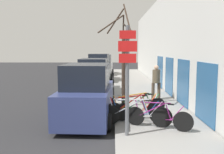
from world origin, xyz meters
name	(u,v)px	position (x,y,z in m)	size (l,w,h in m)	color
ground_plane	(98,96)	(0.00, 11.20, 0.00)	(80.00, 80.00, 0.00)	#28282B
sidewalk_curb	(137,88)	(2.60, 14.00, 0.07)	(3.20, 32.00, 0.15)	gray
building_facade	(162,43)	(4.35, 13.91, 3.22)	(0.23, 32.00, 6.50)	silver
signpost	(127,76)	(1.36, 3.82, 1.97)	(0.56, 0.14, 3.32)	#595B60
bicycle_0	(158,117)	(2.44, 4.51, 0.54)	(2.08, 0.99, 0.90)	black
bicycle_1	(135,114)	(1.70, 4.76, 0.56)	(2.46, 0.60, 0.96)	black
bicycle_2	(136,113)	(1.75, 5.13, 0.53)	(2.24, 0.44, 0.88)	black
bicycle_3	(134,110)	(1.70, 5.48, 0.56)	(2.37, 0.88, 0.95)	black
bicycle_4	(136,108)	(1.80, 5.63, 0.57)	(2.32, 1.24, 0.99)	black
bicycle_5	(142,107)	(2.04, 5.87, 0.54)	(2.07, 1.35, 0.91)	black
parked_car_0	(87,95)	(-0.07, 5.95, 1.00)	(2.16, 4.40, 2.22)	navy
parked_car_1	(94,78)	(-0.27, 11.78, 1.02)	(2.01, 4.69, 2.23)	#B2B7BC
parked_car_2	(100,69)	(-0.25, 17.75, 1.09)	(2.15, 4.26, 2.43)	#51565B
parked_car_3	(103,66)	(-0.16, 23.28, 1.01)	(2.17, 4.77, 2.26)	silver
pedestrian_near	(156,80)	(3.20, 9.44, 1.20)	(0.48, 0.40, 1.81)	#4C3D2D
street_tree	(123,60)	(1.37, 7.82, 2.31)	(1.76, 1.37, 4.65)	#3D2D23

